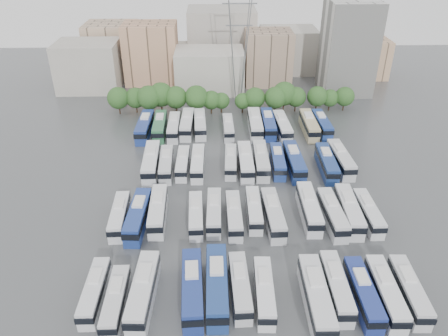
{
  "coord_description": "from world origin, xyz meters",
  "views": [
    {
      "loc": [
        -5.02,
        -66.74,
        46.21
      ],
      "look_at": [
        -3.09,
        7.32,
        3.0
      ],
      "focal_mm": 35.0,
      "sensor_mm": 36.0,
      "label": 1
    }
  ],
  "objects_px": {
    "bus_r0_s13": "(409,290)",
    "bus_r1_s12": "(349,210)",
    "bus_r0_s6": "(240,286)",
    "bus_r3_s3": "(187,124)",
    "bus_r3_s8": "(255,124)",
    "bus_r0_s11": "(363,293)",
    "bus_r0_s1": "(116,301)",
    "bus_r0_s5": "(217,285)",
    "bus_r3_s2": "(174,127)",
    "bus_r0_s7": "(264,291)",
    "bus_r2_s7": "(246,161)",
    "bus_r3_s0": "(145,126)",
    "bus_r2_s9": "(278,161)",
    "bus_r1_s8": "(273,214)",
    "bus_r3_s10": "(282,126)",
    "bus_r2_s2": "(166,164)",
    "bus_r1_s0": "(119,216)",
    "bus_r3_s6": "(228,127)",
    "bus_r0_s9": "(316,296)",
    "bus_r1_s10": "(309,208)",
    "bus_r0_s10": "(336,286)",
    "bus_r3_s13": "(322,124)",
    "bus_r2_s12": "(327,163)",
    "bus_r3_s4": "(200,124)",
    "bus_r1_s5": "(214,212)",
    "bus_r1_s6": "(234,215)",
    "bus_r3_s9": "(268,124)",
    "apartment_tower": "(348,48)",
    "bus_r0_s12": "(386,292)",
    "bus_r3_s1": "(160,126)",
    "bus_r0_s4": "(192,288)",
    "bus_r0_s2": "(143,291)",
    "bus_r2_s6": "(231,161)",
    "electricity_pylon": "(239,35)",
    "bus_r1_s2": "(158,210)",
    "bus_r3_s12": "(309,125)",
    "bus_r2_s13": "(341,159)",
    "bus_r2_s1": "(151,162)",
    "bus_r2_s8": "(261,160)"
  },
  "relations": [
    {
      "from": "bus_r2_s7",
      "to": "bus_r3_s9",
      "type": "xyz_separation_m",
      "value": [
        6.81,
        18.51,
        0.04
      ]
    },
    {
      "from": "bus_r0_s2",
      "to": "bus_r3_s1",
      "type": "relative_size",
      "value": 1.01
    },
    {
      "from": "bus_r1_s5",
      "to": "bus_r1_s12",
      "type": "bearing_deg",
      "value": 0.08
    },
    {
      "from": "bus_r3_s13",
      "to": "bus_r2_s12",
      "type": "bearing_deg",
      "value": -101.33
    },
    {
      "from": "bus_r2_s2",
      "to": "bus_r2_s9",
      "type": "bearing_deg",
      "value": -0.19
    },
    {
      "from": "bus_r0_s13",
      "to": "bus_r2_s13",
      "type": "xyz_separation_m",
      "value": [
        0.05,
        36.64,
        0.2
      ]
    },
    {
      "from": "bus_r1_s6",
      "to": "bus_r2_s1",
      "type": "relative_size",
      "value": 0.84
    },
    {
      "from": "bus_r0_s10",
      "to": "bus_r3_s6",
      "type": "relative_size",
      "value": 1.07
    },
    {
      "from": "bus_r3_s4",
      "to": "bus_r0_s11",
      "type": "bearing_deg",
      "value": -69.9
    },
    {
      "from": "bus_r0_s2",
      "to": "bus_r2_s2",
      "type": "bearing_deg",
      "value": 92.73
    },
    {
      "from": "bus_r1_s12",
      "to": "bus_r3_s4",
      "type": "xyz_separation_m",
      "value": [
        -26.51,
        36.8,
        -0.03
      ]
    },
    {
      "from": "bus_r3_s0",
      "to": "bus_r2_s9",
      "type": "bearing_deg",
      "value": -28.4
    },
    {
      "from": "bus_r1_s0",
      "to": "bus_r3_s6",
      "type": "height_order",
      "value": "bus_r1_s0"
    },
    {
      "from": "bus_r3_s12",
      "to": "bus_r3_s13",
      "type": "xyz_separation_m",
      "value": [
        3.26,
        0.72,
        -0.14
      ]
    },
    {
      "from": "bus_r1_s6",
      "to": "bus_r2_s9",
      "type": "bearing_deg",
      "value": 61.14
    },
    {
      "from": "bus_r0_s5",
      "to": "bus_r0_s9",
      "type": "distance_m",
      "value": 13.43
    },
    {
      "from": "bus_r0_s6",
      "to": "bus_r3_s3",
      "type": "bearing_deg",
      "value": 98.19
    },
    {
      "from": "apartment_tower",
      "to": "bus_r0_s7",
      "type": "xyz_separation_m",
      "value": [
        -32.41,
        -82.04,
        -11.28
      ]
    },
    {
      "from": "bus_r0_s13",
      "to": "bus_r3_s13",
      "type": "height_order",
      "value": "bus_r3_s13"
    },
    {
      "from": "bus_r1_s12",
      "to": "bus_r0_s9",
      "type": "bearing_deg",
      "value": -114.46
    },
    {
      "from": "bus_r0_s10",
      "to": "bus_r3_s10",
      "type": "height_order",
      "value": "bus_r3_s10"
    },
    {
      "from": "bus_r1_s10",
      "to": "bus_r0_s5",
      "type": "bearing_deg",
      "value": -131.37
    },
    {
      "from": "bus_r2_s8",
      "to": "bus_r3_s9",
      "type": "relative_size",
      "value": 0.97
    },
    {
      "from": "bus_r0_s5",
      "to": "bus_r3_s2",
      "type": "bearing_deg",
      "value": 100.47
    },
    {
      "from": "bus_r0_s7",
      "to": "bus_r0_s12",
      "type": "bearing_deg",
      "value": -0.42
    },
    {
      "from": "bus_r1_s6",
      "to": "bus_r3_s13",
      "type": "relative_size",
      "value": 0.93
    },
    {
      "from": "bus_r1_s12",
      "to": "bus_r3_s9",
      "type": "relative_size",
      "value": 0.98
    },
    {
      "from": "bus_r1_s10",
      "to": "bus_r1_s12",
      "type": "bearing_deg",
      "value": -7.14
    },
    {
      "from": "bus_r0_s12",
      "to": "bus_r1_s6",
      "type": "relative_size",
      "value": 1.06
    },
    {
      "from": "bus_r0_s5",
      "to": "bus_r3_s3",
      "type": "bearing_deg",
      "value": 96.93
    },
    {
      "from": "bus_r3_s4",
      "to": "bus_r3_s8",
      "type": "distance_m",
      "value": 13.44
    },
    {
      "from": "bus_r3_s1",
      "to": "bus_r0_s4",
      "type": "bearing_deg",
      "value": -80.84
    },
    {
      "from": "bus_r0_s1",
      "to": "bus_r1_s0",
      "type": "relative_size",
      "value": 0.97
    },
    {
      "from": "bus_r0_s1",
      "to": "bus_r0_s6",
      "type": "xyz_separation_m",
      "value": [
        16.69,
        2.13,
        0.05
      ]
    },
    {
      "from": "bus_r3_s8",
      "to": "bus_r0_s11",
      "type": "bearing_deg",
      "value": -79.25
    },
    {
      "from": "apartment_tower",
      "to": "bus_r1_s6",
      "type": "bearing_deg",
      "value": -118.99
    },
    {
      "from": "electricity_pylon",
      "to": "bus_r3_s1",
      "type": "height_order",
      "value": "electricity_pylon"
    },
    {
      "from": "bus_r2_s6",
      "to": "bus_r3_s4",
      "type": "relative_size",
      "value": 0.88
    },
    {
      "from": "bus_r1_s8",
      "to": "bus_r3_s10",
      "type": "distance_m",
      "value": 36.0
    },
    {
      "from": "bus_r3_s4",
      "to": "bus_r1_s8",
      "type": "bearing_deg",
      "value": -73.09
    },
    {
      "from": "bus_r0_s13",
      "to": "bus_r1_s12",
      "type": "distance_m",
      "value": 18.7
    },
    {
      "from": "bus_r0_s11",
      "to": "bus_r3_s0",
      "type": "relative_size",
      "value": 0.87
    },
    {
      "from": "bus_r0_s11",
      "to": "bus_r3_s6",
      "type": "distance_m",
      "value": 56.26
    },
    {
      "from": "bus_r2_s13",
      "to": "bus_r3_s12",
      "type": "bearing_deg",
      "value": 98.55
    },
    {
      "from": "bus_r0_s5",
      "to": "bus_r1_s2",
      "type": "distance_m",
      "value": 20.57
    },
    {
      "from": "bus_r0_s7",
      "to": "bus_r2_s7",
      "type": "height_order",
      "value": "bus_r2_s7"
    },
    {
      "from": "bus_r1_s5",
      "to": "bus_r1_s6",
      "type": "bearing_deg",
      "value": -14.45
    },
    {
      "from": "bus_r3_s3",
      "to": "bus_r3_s6",
      "type": "xyz_separation_m",
      "value": [
        9.98,
        -1.72,
        -0.29
      ]
    },
    {
      "from": "electricity_pylon",
      "to": "apartment_tower",
      "type": "bearing_deg",
      "value": 14.04
    },
    {
      "from": "bus_r0_s1",
      "to": "bus_r3_s2",
      "type": "distance_m",
      "value": 54.58
    }
  ]
}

